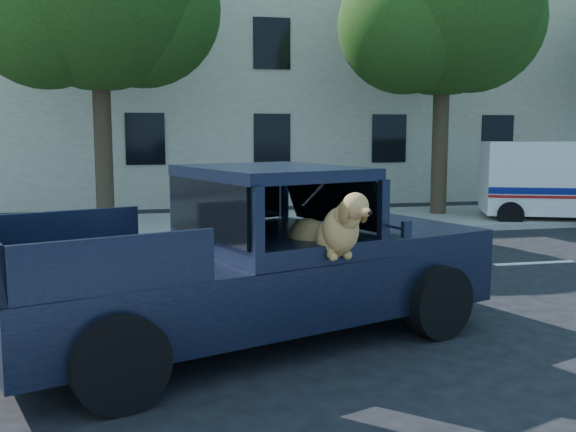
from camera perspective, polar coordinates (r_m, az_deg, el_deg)
name	(u,v)px	position (r m, az deg, el deg)	size (l,w,h in m)	color
ground	(401,334)	(7.92, 9.99, -10.25)	(120.00, 120.00, 0.00)	black
far_sidewalk	(265,223)	(16.60, -2.03, -0.61)	(60.00, 4.00, 0.15)	gray
lane_stripes	(434,268)	(11.72, 12.81, -4.51)	(21.60, 0.14, 0.01)	silver
street_tree_mid	(445,9)	(18.69, 13.76, 17.44)	(6.00, 5.20, 8.60)	#332619
building_main	(310,75)	(24.30, 1.94, 12.39)	(26.00, 6.00, 9.00)	beige
pickup_truck	(245,284)	(7.36, -3.84, -6.04)	(6.00, 3.93, 2.00)	black
mail_truck	(556,188)	(18.31, 22.76, 2.30)	(4.31, 3.12, 2.15)	silver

